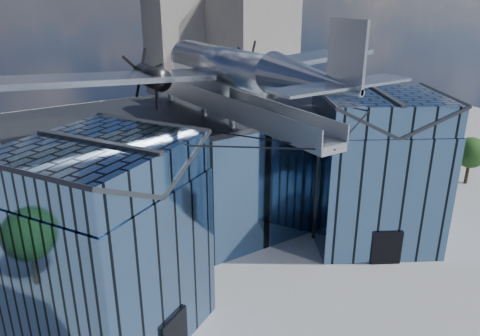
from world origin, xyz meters
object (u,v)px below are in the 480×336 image
tree_plaza_e (471,153)px  tree_plaza_w (14,284)px  museum (213,173)px  tree_side_e (446,141)px

tree_plaza_e → tree_plaza_w: bearing=179.8°
tree_plaza_w → tree_plaza_e: size_ratio=1.12×
museum → tree_plaza_w: (-15.18, -4.37, -1.80)m
museum → tree_plaza_e: (27.51, -4.53, -2.19)m
tree_plaza_w → tree_side_e: 43.23m
museum → tree_side_e: bearing=-2.8°
tree_plaza_e → tree_side_e: tree_side_e is taller
museum → tree_side_e: (27.93, -1.35, -1.83)m
museum → tree_plaza_e: bearing=-9.3°
tree_plaza_w → tree_plaza_e: 42.70m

